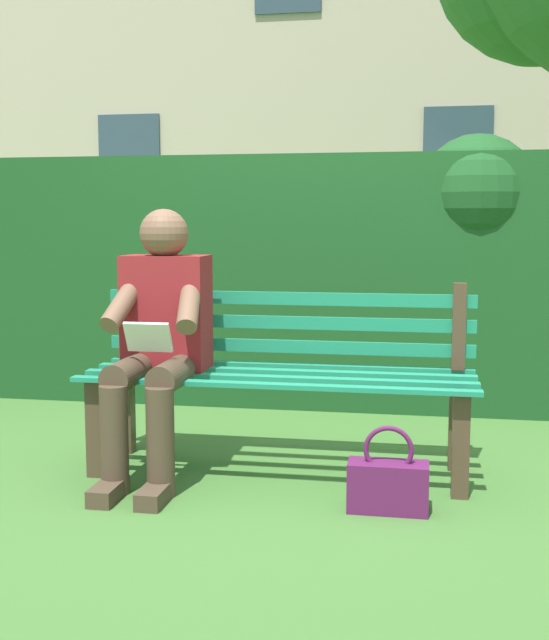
{
  "coord_description": "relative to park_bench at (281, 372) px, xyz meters",
  "views": [
    {
      "loc": [
        -0.61,
        3.47,
        1.13
      ],
      "look_at": [
        0.0,
        0.1,
        0.71
      ],
      "focal_mm": 44.99,
      "sensor_mm": 36.0,
      "label": 1
    }
  ],
  "objects": [
    {
      "name": "building_facade",
      "position": [
        1.2,
        -9.0,
        3.19
      ],
      "size": [
        9.1,
        3.08,
        7.27
      ],
      "color": "#BCAD93",
      "rests_on": "ground"
    },
    {
      "name": "park_bench",
      "position": [
        0.0,
        0.0,
        0.0
      ],
      "size": [
        1.75,
        0.54,
        0.86
      ],
      "color": "#4C3828",
      "rests_on": "ground"
    },
    {
      "name": "handbag",
      "position": [
        -0.51,
        0.48,
        -0.34
      ],
      "size": [
        0.31,
        0.14,
        0.34
      ],
      "color": "#59194C",
      "rests_on": "ground"
    },
    {
      "name": "ground",
      "position": [
        0.0,
        0.08,
        -0.45
      ],
      "size": [
        60.0,
        60.0,
        0.0
      ],
      "primitive_type": "plane",
      "color": "#3D6B2D"
    },
    {
      "name": "person_seated",
      "position": [
        0.52,
        0.18,
        0.19
      ],
      "size": [
        0.44,
        0.73,
        1.19
      ],
      "color": "maroon",
      "rests_on": "ground"
    },
    {
      "name": "hedge_backdrop",
      "position": [
        0.46,
        -1.51,
        0.36
      ],
      "size": [
        4.76,
        0.86,
        1.65
      ],
      "color": "#19471E",
      "rests_on": "ground"
    }
  ]
}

